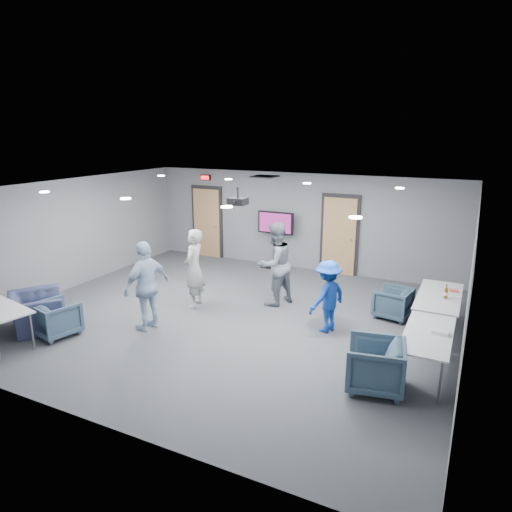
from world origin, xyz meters
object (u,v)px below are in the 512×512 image
at_px(person_c, 147,286).
at_px(chair_right_c, 375,365).
at_px(chair_right_a, 393,303).
at_px(table_right_b, 428,336).
at_px(bottle_right, 446,293).
at_px(person_d, 327,296).
at_px(table_right_a, 439,297).
at_px(tv_stand, 275,236).
at_px(person_b, 275,264).
at_px(person_a, 194,269).
at_px(chair_front_b, 36,312).
at_px(chair_front_a, 57,319).
at_px(projector, 238,201).

height_order(person_c, chair_right_c, person_c).
height_order(chair_right_a, table_right_b, table_right_b).
height_order(table_right_b, bottle_right, bottle_right).
bearing_deg(person_d, table_right_a, 138.97).
bearing_deg(bottle_right, tv_stand, 150.32).
xyz_separation_m(person_b, person_c, (-1.71, -2.32, -0.05)).
bearing_deg(table_right_a, tv_stand, 60.90).
bearing_deg(person_b, table_right_b, 87.00).
bearing_deg(tv_stand, person_a, -96.22).
distance_m(table_right_a, tv_stand, 5.27).
distance_m(person_c, table_right_a, 5.69).
height_order(person_c, bottle_right, person_c).
distance_m(person_b, chair_right_a, 2.65).
height_order(person_b, table_right_a, person_b).
relative_size(chair_front_b, tv_stand, 0.68).
bearing_deg(person_b, chair_front_a, -17.89).
bearing_deg(chair_right_a, person_c, -48.36).
relative_size(person_b, projector, 5.13).
bearing_deg(chair_right_c, bottle_right, 152.89).
bearing_deg(person_a, person_b, 110.69).
distance_m(chair_front_a, projector, 4.22).
distance_m(person_c, chair_front_b, 2.29).
distance_m(person_a, bottle_right, 5.18).
relative_size(person_b, person_d, 1.31).
height_order(chair_front_a, table_right_a, table_right_a).
xyz_separation_m(person_b, chair_front_a, (-3.08, -3.35, -0.60)).
relative_size(person_a, chair_right_a, 2.49).
relative_size(person_a, projector, 4.80).
distance_m(chair_front_a, chair_front_b, 0.61).
bearing_deg(table_right_b, person_d, 64.32).
xyz_separation_m(person_a, person_b, (1.54, 0.93, 0.06)).
bearing_deg(tv_stand, table_right_b, -44.12).
bearing_deg(tv_stand, chair_right_c, -52.94).
bearing_deg(person_d, person_a, -66.39).
bearing_deg(bottle_right, projector, -171.50).
distance_m(person_d, chair_right_a, 1.68).
xyz_separation_m(person_b, tv_stand, (-1.15, 2.65, -0.02)).
bearing_deg(table_right_a, person_b, 91.45).
relative_size(person_a, chair_front_b, 1.60).
height_order(table_right_a, bottle_right, bottle_right).
xyz_separation_m(person_a, chair_right_a, (4.09, 1.30, -0.56)).
relative_size(person_a, person_d, 1.23).
distance_m(person_c, projector, 2.52).
bearing_deg(table_right_b, chair_front_b, 101.89).
xyz_separation_m(chair_right_c, table_right_b, (0.65, 0.77, 0.29)).
bearing_deg(person_d, bottle_right, 134.62).
height_order(person_d, chair_front_b, person_d).
bearing_deg(chair_front_a, chair_right_a, -133.49).
bearing_deg(person_a, table_right_a, 91.04).
xyz_separation_m(person_b, chair_front_b, (-3.69, -3.32, -0.58)).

